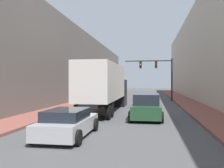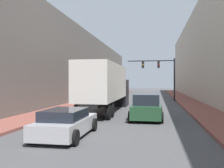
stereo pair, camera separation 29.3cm
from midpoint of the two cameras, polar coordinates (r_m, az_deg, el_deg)
The scene contains 7 objects.
sidewalk_right at distance 30.61m, azimuth 16.42°, elevation -4.03°, with size 2.64×80.00×0.15m.
sidewalk_left at distance 31.42m, azimuth -5.96°, elevation -3.90°, with size 2.64×80.00×0.15m.
building_left at distance 32.80m, azimuth -13.31°, elevation 4.58°, with size 6.00×80.00×9.65m.
semi_truck at distance 21.15m, azimuth -1.87°, elevation -0.37°, with size 2.44×12.13×3.86m.
sedan_car at distance 11.58m, azimuth -10.80°, elevation -8.80°, with size 2.06×4.29×1.26m.
suv_car at distance 16.91m, azimuth 7.39°, elevation -5.26°, with size 2.10×4.61×1.68m.
traffic_signal_gantry at distance 33.19m, azimuth 10.62°, elevation 2.88°, with size 6.17×0.35×5.54m.
Camera 1 is at (1.93, -0.29, 2.48)m, focal length 40.00 mm.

